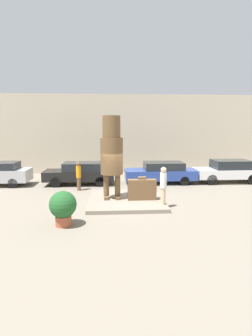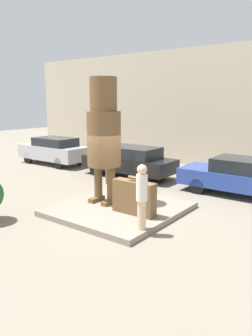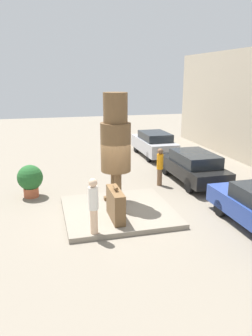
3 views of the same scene
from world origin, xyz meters
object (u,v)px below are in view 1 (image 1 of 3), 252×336
statue_figure (112,151)px  planter_pot (63,206)px  giant_suitcase (142,189)px  tourist (163,184)px  parked_car_black (80,173)px  worker_hivis (79,175)px  parked_car_white (228,171)px  parked_car_blue (161,172)px

statue_figure → planter_pot: 4.18m
giant_suitcase → tourist: (0.89, -0.89, 0.46)m
giant_suitcase → planter_pot: 4.46m
parked_car_black → worker_hivis: bearing=93.0°
statue_figure → parked_car_white: size_ratio=0.94×
giant_suitcase → parked_car_white: parked_car_white is taller
tourist → giant_suitcase: bearing=135.1°
parked_car_white → planter_pot: bearing=36.8°
parked_car_black → parked_car_white: size_ratio=1.02×
statue_figure → giant_suitcase: (1.50, -0.36, -1.92)m
giant_suitcase → planter_pot: planter_pot is taller
parked_car_black → parked_car_white: parked_car_white is taller
tourist → parked_car_blue: size_ratio=0.38×
parked_car_white → worker_hivis: (-10.04, -1.73, 0.14)m
planter_pot → worker_hivis: (-0.06, 5.74, 0.19)m
tourist → parked_car_blue: tourist is taller
giant_suitcase → tourist: tourist is taller
parked_car_white → parked_car_blue: bearing=-0.1°
parked_car_blue → worker_hivis: (-5.34, -1.74, 0.19)m
tourist → parked_car_blue: 5.60m
tourist → planter_pot: 4.75m
statue_figure → tourist: size_ratio=2.33×
tourist → parked_car_black: (-4.45, 5.47, -0.37)m
tourist → parked_car_white: bearing=44.1°
giant_suitcase → tourist: 1.34m
statue_figure → worker_hivis: statue_figure is taller
tourist → parked_car_blue: (0.98, 5.50, -0.39)m
statue_figure → tourist: (2.39, -1.25, -1.46)m
giant_suitcase → parked_car_blue: 4.98m
tourist → parked_car_white: size_ratio=0.40×
parked_car_white → worker_hivis: worker_hivis is taller
tourist → parked_car_black: tourist is taller
tourist → worker_hivis: bearing=139.2°
planter_pot → parked_car_black: bearing=91.1°
parked_car_white → tourist: bearing=44.1°
parked_car_blue → worker_hivis: size_ratio=2.70×
tourist → parked_car_white: (5.67, 5.49, -0.33)m
parked_car_white → worker_hivis: bearing=9.8°
statue_figure → tourist: bearing=-27.6°
giant_suitcase → parked_car_blue: parked_car_blue is taller
parked_car_black → planter_pot: bearing=91.1°
parked_car_black → planter_pot: size_ratio=3.33×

